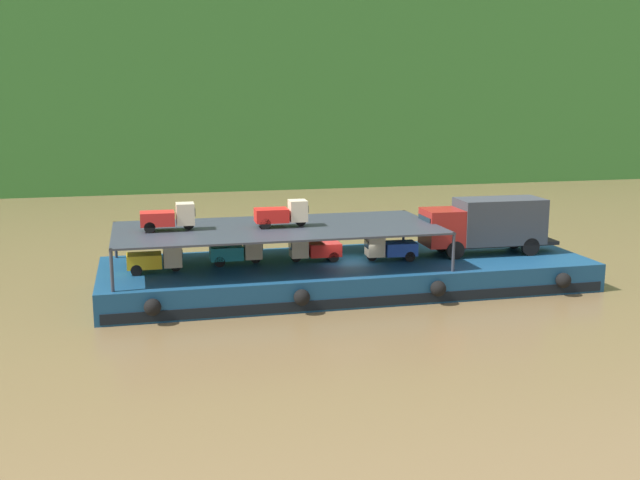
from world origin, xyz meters
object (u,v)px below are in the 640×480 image
cargo_barge (347,274)px  covered_lorry (486,224)px  mini_truck_lower_aft (237,251)px  mini_truck_lower_stern (156,259)px  mini_truck_upper_stern (169,217)px  mini_truck_upper_mid (282,214)px  mini_truck_lower_mid (314,248)px  mini_truck_lower_fore (390,248)px

cargo_barge → covered_lorry: (8.02, -0.07, 2.44)m
cargo_barge → mini_truck_lower_aft: (-5.88, 0.63, 1.44)m
covered_lorry → mini_truck_lower_stern: 18.15m
mini_truck_upper_stern → mini_truck_upper_mid: (5.80, -0.33, 0.00)m
mini_truck_lower_aft → mini_truck_upper_stern: bearing=-175.8°
mini_truck_lower_stern → mini_truck_lower_aft: same height
cargo_barge → mini_truck_upper_stern: size_ratio=9.45×
mini_truck_upper_mid → mini_truck_lower_aft: bearing=166.0°
mini_truck_lower_mid → mini_truck_upper_mid: 2.69m
mini_truck_lower_aft → mini_truck_upper_stern: size_ratio=1.00×
cargo_barge → mini_truck_lower_stern: (-10.10, -0.27, 1.44)m
cargo_barge → mini_truck_upper_mid: size_ratio=9.42×
mini_truck_upper_stern → cargo_barge: bearing=-2.3°
covered_lorry → mini_truck_lower_aft: size_ratio=2.87×
mini_truck_upper_mid → covered_lorry: bearing=-0.6°
mini_truck_lower_aft → mini_truck_lower_fore: same height
covered_lorry → mini_truck_lower_mid: size_ratio=2.86×
covered_lorry → mini_truck_lower_fore: bearing=-176.4°
covered_lorry → mini_truck_upper_mid: size_ratio=2.86×
covered_lorry → mini_truck_upper_mid: 11.61m
mini_truck_lower_aft → mini_truck_upper_mid: 3.13m
cargo_barge → mini_truck_upper_mid: (-3.55, 0.05, 3.44)m
mini_truck_lower_stern → mini_truck_lower_aft: 4.31m
mini_truck_lower_fore → covered_lorry: bearing=3.6°
cargo_barge → mini_truck_upper_stern: bearing=177.7°
mini_truck_lower_aft → mini_truck_lower_fore: size_ratio=0.98×
covered_lorry → mini_truck_lower_fore: size_ratio=2.83×
mini_truck_lower_aft → mini_truck_upper_stern: mini_truck_upper_stern is taller
mini_truck_lower_aft → mini_truck_upper_mid: mini_truck_upper_mid is taller
cargo_barge → covered_lorry: bearing=-0.5°
covered_lorry → mini_truck_upper_mid: (-11.57, 0.12, 1.00)m
mini_truck_lower_aft → mini_truck_upper_mid: size_ratio=1.00×
covered_lorry → mini_truck_lower_fore: covered_lorry is taller
covered_lorry → mini_truck_lower_aft: covered_lorry is taller
mini_truck_lower_stern → mini_truck_lower_aft: (4.22, 0.90, 0.00)m
covered_lorry → cargo_barge: bearing=179.5°
covered_lorry → mini_truck_lower_aft: (-13.90, 0.70, -1.00)m
mini_truck_lower_aft → mini_truck_lower_fore: bearing=-7.5°
mini_truck_lower_mid → mini_truck_lower_stern: bearing=-175.8°
mini_truck_upper_mid → mini_truck_upper_stern: bearing=176.8°
mini_truck_lower_fore → mini_truck_upper_mid: mini_truck_upper_mid is taller
mini_truck_lower_stern → mini_truck_upper_mid: 6.86m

